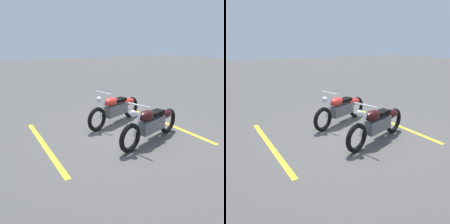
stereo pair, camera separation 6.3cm
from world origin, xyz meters
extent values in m
plane|color=#514F4C|center=(0.00, 0.00, 0.00)|extent=(60.00, 60.00, 0.00)
torus|color=black|center=(0.71, -0.50, 0.34)|extent=(0.67, 0.33, 0.67)
torus|color=black|center=(-0.76, -1.02, 0.34)|extent=(0.67, 0.33, 0.67)
cube|color=#59595E|center=(-0.07, -0.78, 0.42)|extent=(0.86, 0.49, 0.32)
ellipsoid|color=red|center=(0.19, -0.69, 0.72)|extent=(0.58, 0.44, 0.24)
ellipsoid|color=red|center=(-0.61, -0.97, 0.56)|extent=(0.61, 0.42, 0.22)
cube|color=black|center=(-0.19, -0.82, 0.70)|extent=(0.50, 0.37, 0.09)
cylinder|color=silver|center=(0.50, -0.57, 0.60)|extent=(0.27, 0.14, 0.56)
cylinder|color=silver|center=(0.45, -0.59, 1.02)|extent=(0.24, 0.60, 0.04)
sphere|color=silver|center=(0.64, -0.52, 0.88)|extent=(0.15, 0.15, 0.15)
cylinder|color=silver|center=(-0.40, -1.04, 0.26)|extent=(0.69, 0.32, 0.09)
torus|color=black|center=(0.62, 0.98, 0.34)|extent=(0.67, 0.29, 0.67)
torus|color=black|center=(-0.87, 0.54, 0.34)|extent=(0.67, 0.29, 0.67)
cube|color=#59595E|center=(-0.17, 0.75, 0.42)|extent=(0.87, 0.44, 0.32)
ellipsoid|color=black|center=(0.09, 0.82, 0.72)|extent=(0.58, 0.41, 0.24)
ellipsoid|color=black|center=(-0.72, 0.59, 0.56)|extent=(0.60, 0.39, 0.22)
cube|color=black|center=(-0.30, 0.71, 0.70)|extent=(0.49, 0.35, 0.09)
cylinder|color=silver|center=(0.40, 0.91, 0.60)|extent=(0.27, 0.13, 0.56)
cylinder|color=silver|center=(0.36, 0.90, 1.02)|extent=(0.21, 0.61, 0.04)
sphere|color=silver|center=(0.55, 0.96, 0.88)|extent=(0.15, 0.15, 0.15)
cylinder|color=silver|center=(-0.52, 0.50, 0.26)|extent=(0.70, 0.28, 0.09)
cube|color=yellow|center=(-1.36, 0.12, 0.00)|extent=(0.19, 3.20, 0.01)
cube|color=yellow|center=(2.21, -0.29, 0.00)|extent=(0.19, 3.20, 0.01)
camera|label=1|loc=(3.17, 4.66, 2.32)|focal=35.63mm
camera|label=2|loc=(3.23, 4.63, 2.32)|focal=35.63mm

